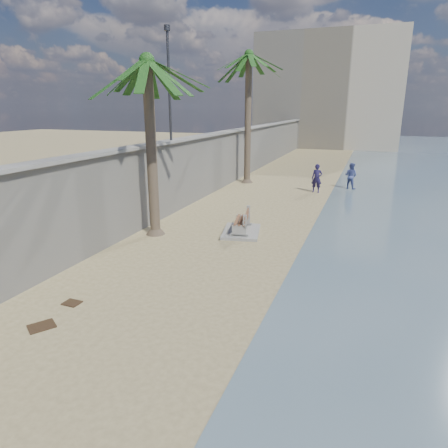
# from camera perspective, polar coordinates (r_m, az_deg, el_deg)

# --- Properties ---
(ground_plane) EXTENTS (140.00, 140.00, 0.00)m
(ground_plane) POSITION_cam_1_polar(r_m,az_deg,el_deg) (8.78, -13.76, -20.40)
(ground_plane) COLOR tan
(seawall) EXTENTS (0.45, 70.00, 3.50)m
(seawall) POSITION_cam_1_polar(r_m,az_deg,el_deg) (27.58, 0.21, 9.27)
(seawall) COLOR gray
(seawall) RESTS_ON ground_plane
(wall_cap) EXTENTS (0.80, 70.00, 0.12)m
(wall_cap) POSITION_cam_1_polar(r_m,az_deg,el_deg) (27.41, 0.21, 13.01)
(wall_cap) COLOR gray
(wall_cap) RESTS_ON seawall
(end_building) EXTENTS (18.00, 12.00, 14.00)m
(end_building) POSITION_cam_1_polar(r_m,az_deg,el_deg) (58.06, 14.87, 17.72)
(end_building) COLOR #B7AA93
(end_building) RESTS_ON ground_plane
(bench_far) EXTENTS (1.92, 2.47, 0.92)m
(bench_far) POSITION_cam_1_polar(r_m,az_deg,el_deg) (16.96, 2.49, 0.02)
(bench_far) COLOR gray
(bench_far) RESTS_ON ground_plane
(palm_mid) EXTENTS (5.00, 5.00, 7.76)m
(palm_mid) POSITION_cam_1_polar(r_m,az_deg,el_deg) (16.44, -10.96, 21.66)
(palm_mid) COLOR brown
(palm_mid) RESTS_ON ground_plane
(palm_back) EXTENTS (5.00, 5.00, 9.37)m
(palm_back) POSITION_cam_1_polar(r_m,az_deg,el_deg) (28.29, 3.59, 22.76)
(palm_back) COLOR brown
(palm_back) RESTS_ON ground_plane
(streetlight) EXTENTS (0.28, 0.28, 5.12)m
(streetlight) POSITION_cam_1_polar(r_m,az_deg,el_deg) (20.04, -7.90, 20.45)
(streetlight) COLOR #2D2D33
(streetlight) RESTS_ON wall_cap
(person_a) EXTENTS (0.73, 0.50, 2.03)m
(person_a) POSITION_cam_1_polar(r_m,az_deg,el_deg) (25.67, 13.14, 6.65)
(person_a) COLOR #1B153C
(person_a) RESTS_ON ground_plane
(person_b) EXTENTS (1.10, 0.98, 1.88)m
(person_b) POSITION_cam_1_polar(r_m,az_deg,el_deg) (27.45, 17.67, 6.77)
(person_b) COLOR #45508F
(person_b) RESTS_ON ground_plane
(debris_b) EXTENTS (0.75, 0.78, 0.03)m
(debris_b) POSITION_cam_1_polar(r_m,az_deg,el_deg) (11.06, -24.61, -13.13)
(debris_b) COLOR #382616
(debris_b) RESTS_ON ground_plane
(debris_d) EXTENTS (0.47, 0.38, 0.03)m
(debris_d) POSITION_cam_1_polar(r_m,az_deg,el_deg) (11.93, -20.90, -10.49)
(debris_d) COLOR #382616
(debris_d) RESTS_ON ground_plane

